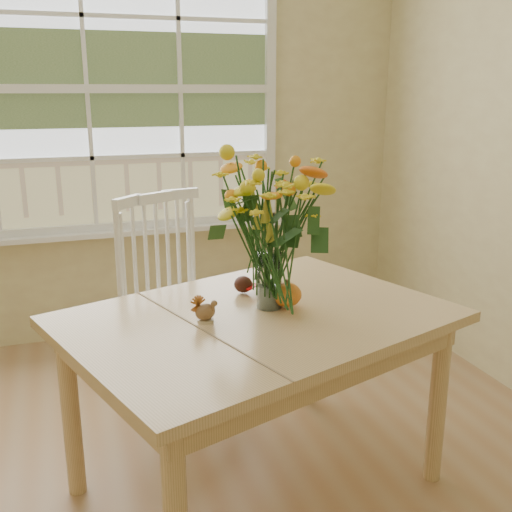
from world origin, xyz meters
name	(u,v)px	position (x,y,z in m)	size (l,w,h in m)	color
wall_back	(89,124)	(0.00, 2.25, 1.35)	(4.00, 0.02, 2.70)	#CEBD83
window	(87,92)	(0.00, 2.21, 1.53)	(2.42, 0.12, 1.74)	silver
dining_table	(258,337)	(0.46, 0.47, 0.65)	(1.62, 1.37, 0.74)	tan
windsor_chair	(172,294)	(0.28, 1.25, 0.58)	(0.64, 0.63, 1.04)	white
flower_vase	(269,226)	(0.52, 0.53, 1.06)	(0.45, 0.45, 0.54)	white
pumpkin	(286,296)	(0.59, 0.51, 0.78)	(0.12, 0.12, 0.09)	#C66A17
turkey_figurine	(205,312)	(0.26, 0.46, 0.78)	(0.09, 0.07, 0.09)	#CCB78C
dark_gourd	(243,285)	(0.48, 0.72, 0.77)	(0.13, 0.08, 0.07)	#38160F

